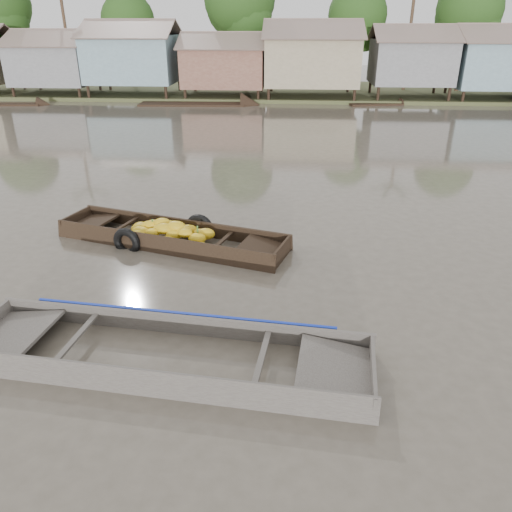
{
  "coord_description": "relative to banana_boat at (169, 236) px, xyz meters",
  "views": [
    {
      "loc": [
        1.24,
        -8.89,
        5.34
      ],
      "look_at": [
        0.56,
        0.62,
        0.8
      ],
      "focal_mm": 35.0,
      "sensor_mm": 36.0,
      "label": 1
    }
  ],
  "objects": [
    {
      "name": "banana_boat",
      "position": [
        0.0,
        0.0,
        0.0
      ],
      "size": [
        6.38,
        3.21,
        0.87
      ],
      "rotation": [
        0.0,
        0.0,
        -0.29
      ],
      "color": "black",
      "rests_on": "ground"
    },
    {
      "name": "distant_boats",
      "position": [
        13.4,
        20.83,
        0.09
      ],
      "size": [
        46.13,
        16.3,
        1.38
      ],
      "color": "black",
      "rests_on": "ground"
    },
    {
      "name": "viewer_boat",
      "position": [
        1.14,
        -4.99,
        -0.14
      ],
      "size": [
        7.23,
        2.58,
        0.57
      ],
      "rotation": [
        0.0,
        0.0,
        -0.1
      ],
      "color": "#423D38",
      "rests_on": "ground"
    },
    {
      "name": "ground",
      "position": [
        1.91,
        -2.97,
        -0.19
      ],
      "size": [
        120.0,
        120.0,
        0.0
      ],
      "primitive_type": "plane",
      "color": "#4F483D",
      "rests_on": "ground"
    },
    {
      "name": "riverbank",
      "position": [
        4.94,
        28.89,
        2.88
      ],
      "size": [
        120.0,
        12.47,
        10.22
      ],
      "color": "#384723",
      "rests_on": "ground"
    }
  ]
}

